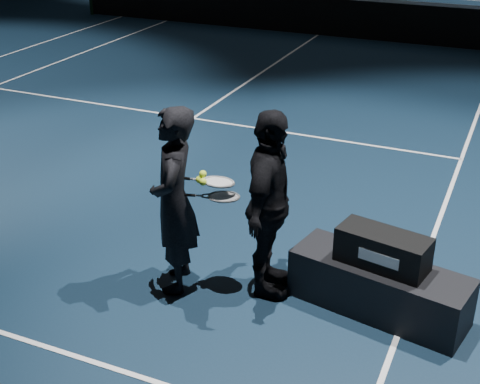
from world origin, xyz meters
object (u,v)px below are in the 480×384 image
object	(u,v)px
player_bench	(379,288)
racket_lower	(224,197)
racket_bag	(383,249)
racket_upper	(219,182)
player_a	(174,201)
tennis_balls	(202,179)
player_b	(269,205)

from	to	relation	value
player_bench	racket_lower	size ratio (longest dim) A/B	2.30
racket_bag	racket_upper	bearing A→B (deg)	-161.24
player_a	tennis_balls	size ratio (longest dim) A/B	14.69
racket_lower	racket_upper	xyz separation A→B (m)	(-0.06, 0.02, 0.12)
racket_bag	racket_upper	distance (m)	1.54
player_a	player_bench	bearing A→B (deg)	79.70
racket_bag	player_b	size ratio (longest dim) A/B	0.44
tennis_balls	racket_upper	bearing A→B (deg)	31.22
player_bench	player_a	distance (m)	1.97
racket_lower	player_bench	bearing A→B (deg)	-9.01
player_bench	racket_bag	bearing A→B (deg)	0.00
racket_bag	tennis_balls	xyz separation A→B (m)	(-1.59, -0.27, 0.48)
player_a	racket_lower	xyz separation A→B (m)	(0.43, 0.14, 0.06)
player_a	racket_lower	world-z (taller)	player_a
racket_bag	tennis_balls	distance (m)	1.68
player_b	tennis_balls	world-z (taller)	player_b
racket_bag	tennis_balls	bearing A→B (deg)	-159.09
player_a	racket_lower	bearing A→B (deg)	86.54
racket_bag	player_b	distance (m)	1.06
racket_upper	tennis_balls	bearing A→B (deg)	-170.43
player_bench	player_b	distance (m)	1.21
player_bench	racket_bag	world-z (taller)	racket_bag
racket_upper	player_bench	bearing A→B (deg)	-14.24
racket_lower	racket_bag	bearing A→B (deg)	-9.01
player_bench	tennis_balls	size ratio (longest dim) A/B	13.04
player_a	tennis_balls	distance (m)	0.34
player_bench	tennis_balls	xyz separation A→B (m)	(-1.59, -0.27, 0.87)
player_a	racket_bag	bearing A→B (deg)	79.70
player_b	racket_lower	distance (m)	0.41
player_bench	player_a	xyz separation A→B (m)	(-1.83, -0.35, 0.65)
racket_upper	racket_bag	bearing A→B (deg)	-14.24
player_bench	tennis_balls	bearing A→B (deg)	-159.09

